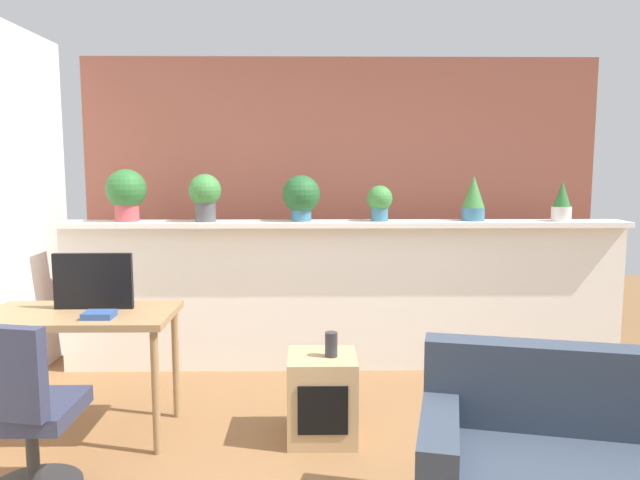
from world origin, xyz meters
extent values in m
cube|color=white|center=(0.00, 2.00, 0.57)|extent=(4.35, 0.16, 1.13)
cube|color=white|center=(0.00, 1.96, 1.15)|extent=(4.35, 0.29, 0.04)
cube|color=brown|center=(0.00, 2.60, 1.25)|extent=(4.35, 0.10, 2.50)
cylinder|color=#B7474C|center=(-1.66, 1.98, 1.24)|extent=(0.18, 0.18, 0.13)
sphere|color=#2D7033|center=(-1.66, 1.98, 1.42)|extent=(0.30, 0.30, 0.30)
cylinder|color=#4C4C51|center=(-1.05, 1.94, 1.25)|extent=(0.16, 0.16, 0.15)
sphere|color=#3D843D|center=(-1.05, 1.94, 1.41)|extent=(0.24, 0.24, 0.24)
cylinder|color=#386B84|center=(-0.33, 1.97, 1.22)|extent=(0.16, 0.16, 0.10)
sphere|color=#235B2D|center=(-0.33, 1.97, 1.38)|extent=(0.29, 0.29, 0.29)
cylinder|color=#386B84|center=(0.27, 1.97, 1.22)|extent=(0.13, 0.13, 0.10)
sphere|color=#3D843D|center=(0.27, 1.97, 1.35)|extent=(0.20, 0.20, 0.20)
cylinder|color=#386B84|center=(1.00, 1.99, 1.22)|extent=(0.18, 0.18, 0.10)
cone|color=#3D843D|center=(1.00, 1.99, 1.40)|extent=(0.17, 0.17, 0.25)
cylinder|color=silver|center=(1.66, 1.94, 1.23)|extent=(0.15, 0.15, 0.11)
cone|color=#2D7033|center=(1.66, 1.94, 1.38)|extent=(0.13, 0.13, 0.20)
cylinder|color=#99754C|center=(-1.11, 0.57, 0.35)|extent=(0.04, 0.04, 0.71)
cylinder|color=#99754C|center=(-2.11, 1.07, 0.35)|extent=(0.04, 0.04, 0.71)
cylinder|color=#99754C|center=(-1.11, 1.07, 0.35)|extent=(0.04, 0.04, 0.71)
cube|color=#99754C|center=(-1.61, 0.82, 0.73)|extent=(1.10, 0.60, 0.04)
cube|color=black|center=(-1.55, 0.90, 0.92)|extent=(0.46, 0.04, 0.33)
cylinder|color=#333333|center=(-1.59, 0.11, 0.24)|extent=(0.06, 0.06, 0.34)
cube|color=#2D334C|center=(-1.59, 0.11, 0.45)|extent=(0.44, 0.44, 0.08)
cube|color=tan|center=(-0.19, 0.76, 0.25)|extent=(0.40, 0.40, 0.50)
cube|color=black|center=(-0.19, 0.57, 0.25)|extent=(0.28, 0.04, 0.28)
cylinder|color=#2D2D33|center=(-0.14, 0.74, 0.57)|extent=(0.07, 0.07, 0.14)
cube|color=#2D4C8C|center=(-1.44, 0.68, 0.77)|extent=(0.17, 0.13, 0.04)
cube|color=#333D4C|center=(1.05, -0.07, 0.60)|extent=(1.55, 0.52, 0.40)
cube|color=#333D4C|center=(0.30, -0.20, 0.48)|extent=(0.33, 0.78, 0.16)
camera|label=1|loc=(-0.25, -2.65, 1.61)|focal=34.01mm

